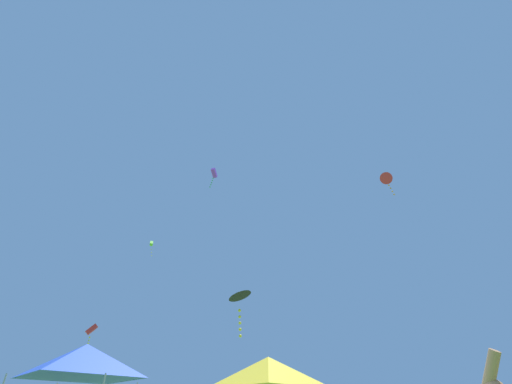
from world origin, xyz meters
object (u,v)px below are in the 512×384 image
canopy_tent_yellow (268,372)px  kite_lime_box (151,244)px  kite_black_delta (240,297)px  kite_purple_box (214,174)px  kite_red_delta (386,179)px  kite_red_box (91,330)px  canopy_tent_blue (83,361)px

canopy_tent_yellow → kite_lime_box: size_ratio=1.75×
kite_black_delta → kite_purple_box: kite_purple_box is taller
kite_lime_box → kite_red_delta: (26.25, -1.37, 7.04)m
canopy_tent_yellow → kite_red_box: kite_red_box is taller
canopy_tent_yellow → kite_lime_box: kite_lime_box is taller
canopy_tent_blue → kite_lime_box: bearing=105.9°
kite_black_delta → kite_red_delta: bearing=43.7°
canopy_tent_blue → kite_lime_box: kite_lime_box is taller
kite_red_box → canopy_tent_blue: bearing=-64.1°
kite_purple_box → kite_red_delta: bearing=1.0°
kite_red_box → kite_lime_box: (0.47, 7.76, 10.48)m
kite_black_delta → canopy_tent_yellow: bearing=-74.7°
kite_lime_box → kite_purple_box: kite_purple_box is taller
canopy_tent_yellow → kite_purple_box: (-5.94, 19.54, 22.69)m
canopy_tent_blue → kite_red_box: bearing=115.9°
canopy_tent_blue → kite_red_box: kite_red_box is taller
kite_black_delta → kite_red_delta: kite_red_delta is taller
kite_red_delta → kite_purple_box: 19.78m
kite_black_delta → kite_purple_box: 23.84m
kite_red_box → kite_purple_box: bearing=40.9°
canopy_tent_blue → kite_purple_box: kite_purple_box is taller
canopy_tent_yellow → kite_black_delta: bearing=105.3°
canopy_tent_yellow → kite_red_delta: (13.82, 19.89, 21.72)m
canopy_tent_blue → kite_purple_box: bearing=88.5°
canopy_tent_blue → canopy_tent_yellow: bearing=-1.5°
canopy_tent_yellow → kite_purple_box: kite_purple_box is taller
kite_red_delta → kite_lime_box: bearing=177.0°
canopy_tent_blue → kite_black_delta: 8.05m
kite_lime_box → kite_red_box: bearing=-93.5°
canopy_tent_blue → canopy_tent_yellow: 6.44m
canopy_tent_blue → kite_purple_box: (0.49, 19.37, 22.29)m
canopy_tent_blue → kite_lime_box: size_ratio=2.01×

